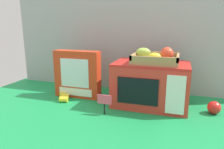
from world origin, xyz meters
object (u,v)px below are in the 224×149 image
loose_toy_banana (64,97)px  loose_toy_apple (214,108)px  food_groups_crate (156,58)px  cookie_set_box (77,74)px  toy_microwave (150,84)px  price_sign (104,102)px

loose_toy_banana → loose_toy_apple: size_ratio=1.94×
food_groups_crate → cookie_set_box: size_ratio=0.82×
loose_toy_banana → loose_toy_apple: (0.80, 0.05, 0.02)m
loose_toy_apple → food_groups_crate: bearing=177.3°
loose_toy_banana → cookie_set_box: bearing=53.3°
cookie_set_box → toy_microwave: bearing=-0.7°
cookie_set_box → loose_toy_banana: (-0.05, -0.07, -0.12)m
food_groups_crate → price_sign: food_groups_crate is taller
price_sign → loose_toy_apple: price_sign is taller
food_groups_crate → loose_toy_apple: food_groups_crate is taller
food_groups_crate → cookie_set_box: (-0.45, 0.01, -0.12)m
loose_toy_apple → price_sign: bearing=-161.2°
cookie_set_box → price_sign: cookie_set_box is taller
loose_toy_banana → loose_toy_apple: bearing=3.4°
price_sign → loose_toy_apple: size_ratio=1.58×
toy_microwave → cookie_set_box: size_ratio=1.39×
loose_toy_banana → toy_microwave: bearing=7.9°
price_sign → toy_microwave: bearing=45.1°
cookie_set_box → loose_toy_banana: bearing=-126.7°
toy_microwave → cookie_set_box: cookie_set_box is taller
food_groups_crate → loose_toy_banana: (-0.51, -0.06, -0.24)m
food_groups_crate → loose_toy_banana: size_ratio=1.86×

